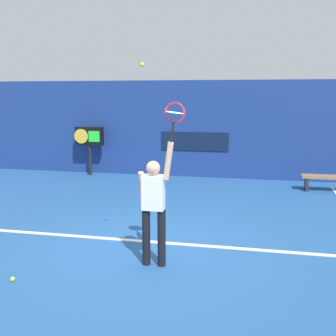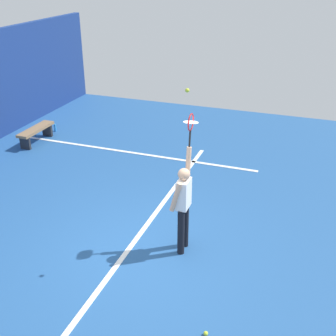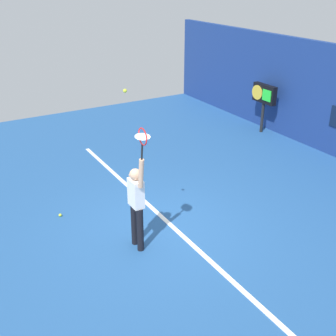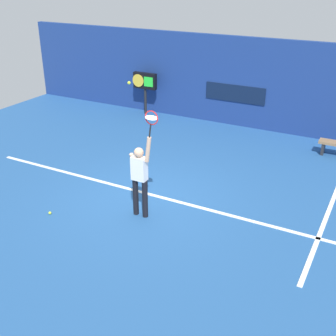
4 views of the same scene
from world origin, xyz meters
The scene contains 7 objects.
ground_plane centered at (0.00, 0.00, 0.00)m, with size 18.00×18.00×0.00m, color #23518C.
court_baseline centered at (0.00, 0.24, 0.01)m, with size 10.00×0.10×0.01m, color white.
tennis_player centered at (0.33, -0.71, 1.01)m, with size 0.57×0.31×1.99m.
tennis_racket centered at (0.66, -0.72, 2.39)m, with size 0.35×0.27×0.62m.
tennis_ball centered at (0.19, -0.79, 3.12)m, with size 0.07×0.07×0.07m, color #CCE033.
scoreboard_clock centered at (-3.49, 5.87, 1.25)m, with size 0.96×0.20×1.62m.
spare_ball centered at (-1.56, -1.69, 0.03)m, with size 0.07×0.07×0.07m, color #CCE033.
Camera 3 is at (6.68, -3.76, 4.96)m, focal length 45.64 mm.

